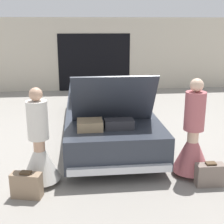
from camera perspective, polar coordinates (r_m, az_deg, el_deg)
name	(u,v)px	position (r m, az deg, el deg)	size (l,w,h in m)	color
ground_plane	(106,132)	(7.71, -1.15, -3.64)	(40.00, 40.00, 0.00)	gray
garage_wall_back	(94,55)	(12.42, -3.29, 10.41)	(12.00, 0.14, 2.80)	beige
car	(106,110)	(7.56, -1.19, 0.30)	(1.86, 5.31, 1.72)	#2D333D
person_left	(40,151)	(5.26, -13.10, -6.94)	(0.64, 0.64, 1.63)	tan
person_right	(193,142)	(5.58, 14.51, -5.33)	(0.66, 0.66, 1.72)	beige
suitcase_beside_left_person	(27,185)	(5.06, -15.34, -12.79)	(0.50, 0.29, 0.43)	#8C7259
suitcase_beside_right_person	(210,175)	(5.46, 17.44, -10.87)	(0.46, 0.20, 0.41)	#75665B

